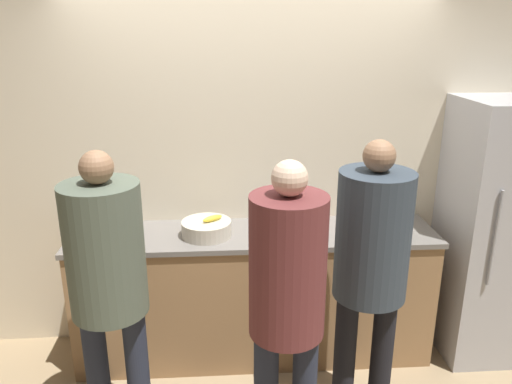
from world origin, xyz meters
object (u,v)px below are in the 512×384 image
(person_right, at_px, (371,257))
(bottle_red, at_px, (357,214))
(refrigerator, at_px, (497,231))
(cup_blue, at_px, (267,220))
(person_left, at_px, (107,271))
(person_center, at_px, (287,293))
(fruit_bowl, at_px, (207,228))
(bottle_amber, at_px, (387,226))
(utensil_crock, at_px, (116,221))
(bottle_green, at_px, (406,227))

(person_right, xyz_separation_m, bottle_red, (0.11, 0.73, -0.03))
(refrigerator, height_order, cup_blue, refrigerator)
(person_left, height_order, bottle_red, person_left)
(person_right, bearing_deg, bottle_red, 81.45)
(person_right, height_order, bottle_red, person_right)
(person_center, xyz_separation_m, fruit_bowl, (-0.42, 0.94, -0.04))
(fruit_bowl, relative_size, bottle_amber, 1.77)
(utensil_crock, relative_size, bottle_green, 1.17)
(refrigerator, relative_size, cup_blue, 20.42)
(refrigerator, bearing_deg, bottle_amber, -173.37)
(person_right, distance_m, fruit_bowl, 1.12)
(bottle_red, xyz_separation_m, bottle_green, (0.27, -0.23, -0.01))
(fruit_bowl, relative_size, bottle_red, 1.44)
(fruit_bowl, height_order, bottle_amber, bottle_amber)
(person_center, bearing_deg, bottle_amber, 47.59)
(refrigerator, xyz_separation_m, person_right, (-1.09, -0.63, 0.15))
(cup_blue, bearing_deg, fruit_bowl, -159.77)
(utensil_crock, distance_m, bottle_red, 1.66)
(person_left, distance_m, bottle_green, 1.89)
(person_center, relative_size, utensil_crock, 6.86)
(utensil_crock, distance_m, bottle_green, 1.94)
(person_center, relative_size, person_right, 0.99)
(person_left, distance_m, bottle_amber, 1.80)
(person_right, distance_m, utensil_crock, 1.72)
(person_center, height_order, bottle_amber, person_center)
(person_center, relative_size, cup_blue, 18.98)
(cup_blue, bearing_deg, bottle_green, -18.03)
(refrigerator, xyz_separation_m, utensil_crock, (-2.64, 0.11, 0.11))
(person_center, height_order, cup_blue, person_center)
(fruit_bowl, bearing_deg, bottle_amber, -4.27)
(person_center, distance_m, bottle_red, 1.21)
(refrigerator, distance_m, bottle_red, 0.99)
(bottle_green, distance_m, cup_blue, 0.93)
(fruit_bowl, bearing_deg, bottle_red, 5.36)
(utensil_crock, relative_size, cup_blue, 2.77)
(person_center, distance_m, utensil_crock, 1.48)
(person_left, relative_size, bottle_amber, 9.12)
(bottle_green, bearing_deg, bottle_amber, 158.47)
(utensil_crock, bearing_deg, cup_blue, 2.14)
(bottle_amber, distance_m, bottle_red, 0.25)
(bottle_red, bearing_deg, cup_blue, 174.65)
(utensil_crock, relative_size, bottle_amber, 1.33)
(person_center, distance_m, fruit_bowl, 1.03)
(bottle_amber, relative_size, bottle_red, 0.81)
(refrigerator, relative_size, person_center, 1.08)
(person_center, bearing_deg, utensil_crock, 134.53)
(bottle_red, distance_m, bottle_green, 0.36)
(refrigerator, relative_size, bottle_green, 8.64)
(person_left, height_order, bottle_green, person_left)
(person_left, xyz_separation_m, utensil_crock, (-0.12, 0.80, -0.03))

